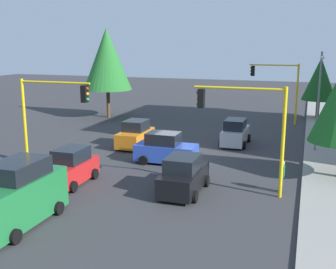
# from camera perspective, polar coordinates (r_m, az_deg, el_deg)

# --- Properties ---
(ground_plane) EXTENTS (120.00, 120.00, 0.00)m
(ground_plane) POSITION_cam_1_polar(r_m,az_deg,el_deg) (28.95, 0.84, -2.79)
(ground_plane) COLOR #353538
(sidewalk_kerb) EXTENTS (80.00, 4.00, 0.15)m
(sidewalk_kerb) POSITION_cam_1_polar(r_m,az_deg,el_deg) (32.55, 21.59, -1.82)
(sidewalk_kerb) COLOR gray
(sidewalk_kerb) RESTS_ON ground
(lane_arrow_near) EXTENTS (2.40, 1.10, 1.10)m
(lane_arrow_near) POSITION_cam_1_polar(r_m,az_deg,el_deg) (20.45, -17.62, -9.98)
(lane_arrow_near) COLOR silver
(lane_arrow_near) RESTS_ON ground
(traffic_signal_near_right) EXTENTS (0.36, 4.59, 5.52)m
(traffic_signal_near_right) POSITION_cam_1_polar(r_m,az_deg,el_deg) (25.29, -15.79, 3.58)
(traffic_signal_near_right) COLOR yellow
(traffic_signal_near_right) RESTS_ON ground
(traffic_signal_far_left) EXTENTS (0.36, 4.59, 5.68)m
(traffic_signal_far_left) POSITION_cam_1_polar(r_m,az_deg,el_deg) (40.86, 14.71, 7.01)
(traffic_signal_far_left) COLOR yellow
(traffic_signal_far_left) RESTS_ON ground
(traffic_signal_near_left) EXTENTS (0.36, 4.59, 5.55)m
(traffic_signal_near_left) POSITION_cam_1_polar(r_m,az_deg,el_deg) (21.12, 10.61, 2.22)
(traffic_signal_near_left) COLOR yellow
(traffic_signal_near_left) RESTS_ON ground
(street_lamp_curbside) EXTENTS (2.15, 0.28, 7.00)m
(street_lamp_curbside) POSITION_cam_1_polar(r_m,az_deg,el_deg) (30.40, 19.89, 5.55)
(street_lamp_curbside) COLOR slate
(street_lamp_curbside) RESTS_ON ground
(tree_roadside_far) EXTENTS (3.39, 3.39, 6.16)m
(tree_roadside_far) POSITION_cam_1_polar(r_m,az_deg,el_deg) (44.76, 19.98, 7.11)
(tree_roadside_far) COLOR brown
(tree_roadside_far) RESTS_ON ground
(tree_opposite_side) EXTENTS (4.92, 4.92, 9.03)m
(tree_opposite_side) POSITION_cam_1_polar(r_m,az_deg,el_deg) (43.29, -8.32, 10.11)
(tree_opposite_side) COLOR brown
(tree_opposite_side) RESTS_ON ground
(delivery_van_green) EXTENTS (4.80, 2.22, 2.77)m
(delivery_van_green) POSITION_cam_1_polar(r_m,az_deg,el_deg) (18.88, -19.81, -7.88)
(delivery_van_green) COLOR #1E7238
(delivery_van_green) RESTS_ON ground
(car_orange) EXTENTS (3.65, 2.05, 1.98)m
(car_orange) POSITION_cam_1_polar(r_m,az_deg,el_deg) (31.09, -4.46, -0.06)
(car_orange) COLOR orange
(car_orange) RESTS_ON ground
(car_black) EXTENTS (3.97, 2.06, 1.98)m
(car_black) POSITION_cam_1_polar(r_m,az_deg,el_deg) (21.62, 2.13, -5.64)
(car_black) COLOR black
(car_black) RESTS_ON ground
(car_silver) EXTENTS (3.92, 1.94, 1.98)m
(car_silver) POSITION_cam_1_polar(r_m,az_deg,el_deg) (32.06, 9.15, 0.20)
(car_silver) COLOR #B2B5BA
(car_silver) RESTS_ON ground
(car_blue) EXTENTS (2.09, 3.89, 1.98)m
(car_blue) POSITION_cam_1_polar(r_m,az_deg,el_deg) (26.87, -0.34, -2.01)
(car_blue) COLOR blue
(car_blue) RESTS_ON ground
(car_red) EXTENTS (3.70, 1.95, 1.98)m
(car_red) POSITION_cam_1_polar(r_m,az_deg,el_deg) (23.57, -13.15, -4.43)
(car_red) COLOR red
(car_red) RESTS_ON ground
(pedestrian_crossing) EXTENTS (0.40, 0.24, 1.70)m
(pedestrian_crossing) POSITION_cam_1_polar(r_m,az_deg,el_deg) (22.40, 15.25, -5.40)
(pedestrian_crossing) COLOR #262638
(pedestrian_crossing) RESTS_ON ground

